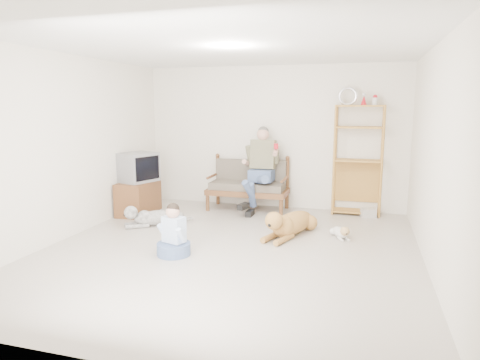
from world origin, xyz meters
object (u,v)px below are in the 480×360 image
(tv_stand, at_px, (138,197))
(loveseat, at_px, (249,184))
(etagere, at_px, (358,159))
(golden_retriever, at_px, (289,223))

(tv_stand, bearing_deg, loveseat, 24.44)
(etagere, height_order, tv_stand, etagere)
(tv_stand, bearing_deg, etagere, 13.63)
(loveseat, xyz_separation_m, etagere, (1.98, 0.15, 0.52))
(etagere, relative_size, tv_stand, 2.49)
(loveseat, relative_size, tv_stand, 1.64)
(etagere, xyz_separation_m, golden_retriever, (-0.94, -1.64, -0.82))
(tv_stand, height_order, golden_retriever, tv_stand)
(loveseat, xyz_separation_m, golden_retriever, (1.04, -1.49, -0.30))
(loveseat, height_order, golden_retriever, loveseat)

